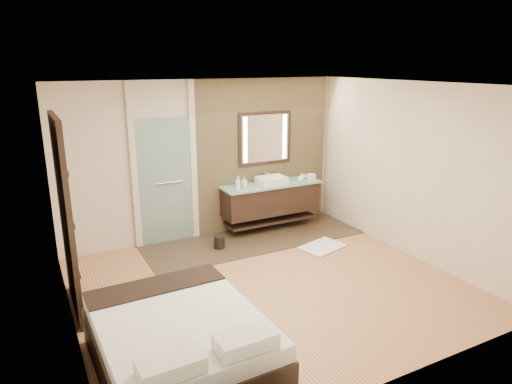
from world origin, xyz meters
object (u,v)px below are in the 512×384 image
mirror_unit (265,138)px  bed (180,343)px  vanity (271,199)px  waste_bin (219,242)px

mirror_unit → bed: size_ratio=0.54×
vanity → mirror_unit: size_ratio=1.75×
mirror_unit → waste_bin: 2.06m
mirror_unit → bed: (-2.75, -3.31, -1.34)m
vanity → waste_bin: vanity is taller
bed → waste_bin: (1.55, 2.66, -0.19)m
bed → mirror_unit: bearing=48.8°
waste_bin → mirror_unit: bearing=28.6°
mirror_unit → vanity: bearing=-90.0°
mirror_unit → bed: 4.51m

